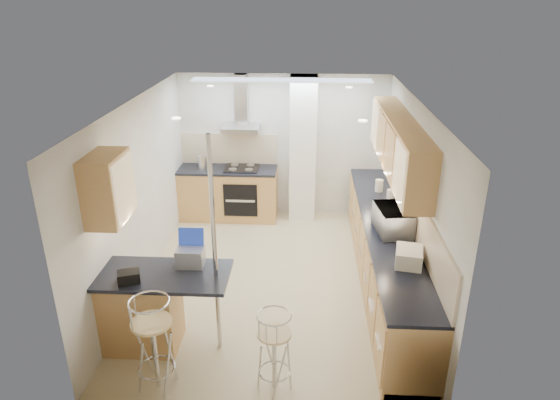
# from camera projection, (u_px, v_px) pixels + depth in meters

# --- Properties ---
(ground) EXTENTS (4.80, 4.80, 0.00)m
(ground) POSITION_uv_depth(u_px,v_px,m) (274.00, 280.00, 7.02)
(ground) COLOR tan
(ground) RESTS_ON ground
(room_shell) EXTENTS (3.64, 4.84, 2.51)m
(room_shell) POSITION_uv_depth(u_px,v_px,m) (300.00, 168.00, 6.75)
(room_shell) COLOR beige
(room_shell) RESTS_ON ground
(right_counter) EXTENTS (0.63, 4.40, 0.92)m
(right_counter) POSITION_uv_depth(u_px,v_px,m) (385.00, 254.00, 6.76)
(right_counter) COLOR tan
(right_counter) RESTS_ON ground
(back_counter) EXTENTS (1.70, 0.63, 0.92)m
(back_counter) POSITION_uv_depth(u_px,v_px,m) (229.00, 193.00, 8.82)
(back_counter) COLOR tan
(back_counter) RESTS_ON ground
(peninsula) EXTENTS (1.47, 0.72, 0.94)m
(peninsula) POSITION_uv_depth(u_px,v_px,m) (165.00, 310.00, 5.56)
(peninsula) COLOR tan
(peninsula) RESTS_ON ground
(microwave) EXTENTS (0.48, 0.65, 0.33)m
(microwave) POSITION_uv_depth(u_px,v_px,m) (393.00, 220.00, 6.28)
(microwave) COLOR white
(microwave) RESTS_ON right_counter
(laptop) EXTENTS (0.30, 0.22, 0.21)m
(laptop) POSITION_uv_depth(u_px,v_px,m) (190.00, 257.00, 5.50)
(laptop) COLOR #A5A8AD
(laptop) RESTS_ON peninsula
(bag) EXTENTS (0.27, 0.23, 0.12)m
(bag) POSITION_uv_depth(u_px,v_px,m) (129.00, 277.00, 5.20)
(bag) COLOR black
(bag) RESTS_ON peninsula
(bar_stool_near) EXTENTS (0.50, 0.50, 1.04)m
(bar_stool_near) POSITION_uv_depth(u_px,v_px,m) (154.00, 344.00, 4.94)
(bar_stool_near) COLOR tan
(bar_stool_near) RESTS_ON ground
(bar_stool_end) EXTENTS (0.48, 0.48, 0.89)m
(bar_stool_end) POSITION_uv_depth(u_px,v_px,m) (274.00, 352.00, 4.95)
(bar_stool_end) COLOR tan
(bar_stool_end) RESTS_ON ground
(jar_a) EXTENTS (0.15, 0.15, 0.18)m
(jar_a) POSITION_uv_depth(u_px,v_px,m) (379.00, 186.00, 7.62)
(jar_a) COLOR beige
(jar_a) RESTS_ON right_counter
(jar_b) EXTENTS (0.14, 0.14, 0.14)m
(jar_b) POSITION_uv_depth(u_px,v_px,m) (390.00, 194.00, 7.36)
(jar_b) COLOR beige
(jar_b) RESTS_ON right_counter
(jar_c) EXTENTS (0.17, 0.17, 0.20)m
(jar_c) POSITION_uv_depth(u_px,v_px,m) (394.00, 226.00, 6.27)
(jar_c) COLOR beige
(jar_c) RESTS_ON right_counter
(jar_d) EXTENTS (0.13, 0.13, 0.14)m
(jar_d) POSITION_uv_depth(u_px,v_px,m) (402.00, 234.00, 6.14)
(jar_d) COLOR white
(jar_d) RESTS_ON right_counter
(bread_bin) EXTENTS (0.34, 0.40, 0.19)m
(bread_bin) POSITION_uv_depth(u_px,v_px,m) (409.00, 257.00, 5.57)
(bread_bin) COLOR beige
(bread_bin) RESTS_ON right_counter
(kettle) EXTENTS (0.16, 0.16, 0.24)m
(kettle) POSITION_uv_depth(u_px,v_px,m) (203.00, 163.00, 8.54)
(kettle) COLOR silver
(kettle) RESTS_ON back_counter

